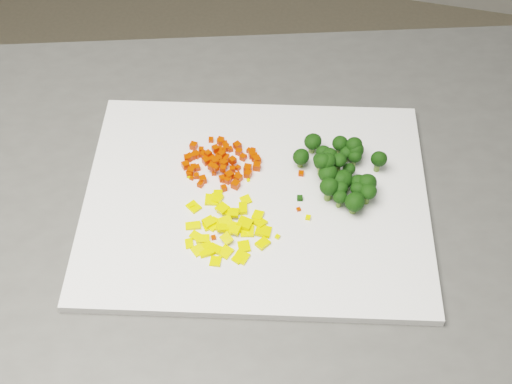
% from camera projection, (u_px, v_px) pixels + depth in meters
% --- Properties ---
extents(counter_block, '(1.17, 0.97, 0.90)m').
position_uv_depth(counter_block, '(265.00, 362.00, 1.27)').
color(counter_block, '#494946').
rests_on(counter_block, ground).
extents(cutting_board, '(0.50, 0.42, 0.01)m').
position_uv_depth(cutting_board, '(256.00, 200.00, 0.92)').
color(cutting_board, white).
rests_on(cutting_board, counter_block).
extents(carrot_pile, '(0.10, 0.10, 0.03)m').
position_uv_depth(carrot_pile, '(221.00, 158.00, 0.94)').
color(carrot_pile, red).
rests_on(carrot_pile, cutting_board).
extents(pepper_pile, '(0.11, 0.11, 0.02)m').
position_uv_depth(pepper_pile, '(227.00, 223.00, 0.88)').
color(pepper_pile, yellow).
rests_on(pepper_pile, cutting_board).
extents(broccoli_pile, '(0.12, 0.12, 0.05)m').
position_uv_depth(broccoli_pile, '(337.00, 165.00, 0.91)').
color(broccoli_pile, black).
rests_on(broccoli_pile, cutting_board).
extents(carrot_cube_0, '(0.01, 0.01, 0.01)m').
position_uv_depth(carrot_cube_0, '(238.00, 175.00, 0.94)').
color(carrot_cube_0, red).
rests_on(carrot_cube_0, carrot_pile).
extents(carrot_cube_1, '(0.01, 0.01, 0.01)m').
position_uv_depth(carrot_cube_1, '(222.00, 154.00, 0.95)').
color(carrot_cube_1, red).
rests_on(carrot_cube_1, carrot_pile).
extents(carrot_cube_2, '(0.01, 0.01, 0.01)m').
position_uv_depth(carrot_cube_2, '(187.00, 158.00, 0.95)').
color(carrot_cube_2, red).
rests_on(carrot_cube_2, carrot_pile).
extents(carrot_cube_3, '(0.01, 0.01, 0.01)m').
position_uv_depth(carrot_cube_3, '(203.00, 155.00, 0.96)').
color(carrot_cube_3, red).
rests_on(carrot_cube_3, carrot_pile).
extents(carrot_cube_4, '(0.01, 0.01, 0.01)m').
position_uv_depth(carrot_cube_4, '(223.00, 163.00, 0.94)').
color(carrot_cube_4, red).
rests_on(carrot_cube_4, carrot_pile).
extents(carrot_cube_5, '(0.01, 0.01, 0.01)m').
position_uv_depth(carrot_cube_5, '(228.00, 180.00, 0.93)').
color(carrot_cube_5, red).
rests_on(carrot_cube_5, carrot_pile).
extents(carrot_cube_6, '(0.01, 0.01, 0.01)m').
position_uv_depth(carrot_cube_6, '(214.00, 173.00, 0.94)').
color(carrot_cube_6, red).
rests_on(carrot_cube_6, carrot_pile).
extents(carrot_cube_7, '(0.01, 0.01, 0.01)m').
position_uv_depth(carrot_cube_7, '(215.00, 149.00, 0.95)').
color(carrot_cube_7, red).
rests_on(carrot_cube_7, carrot_pile).
extents(carrot_cube_8, '(0.01, 0.01, 0.01)m').
position_uv_depth(carrot_cube_8, '(237.00, 146.00, 0.97)').
color(carrot_cube_8, red).
rests_on(carrot_cube_8, carrot_pile).
extents(carrot_cube_9, '(0.01, 0.01, 0.01)m').
position_uv_depth(carrot_cube_9, '(236.00, 185.00, 0.92)').
color(carrot_cube_9, red).
rests_on(carrot_cube_9, carrot_pile).
extents(carrot_cube_10, '(0.01, 0.01, 0.01)m').
position_uv_depth(carrot_cube_10, '(204.00, 154.00, 0.96)').
color(carrot_cube_10, red).
rests_on(carrot_cube_10, carrot_pile).
extents(carrot_cube_11, '(0.01, 0.01, 0.01)m').
position_uv_depth(carrot_cube_11, '(184.00, 166.00, 0.95)').
color(carrot_cube_11, red).
rests_on(carrot_cube_11, carrot_pile).
extents(carrot_cube_12, '(0.01, 0.01, 0.01)m').
position_uv_depth(carrot_cube_12, '(230.00, 149.00, 0.96)').
color(carrot_cube_12, red).
rests_on(carrot_cube_12, carrot_pile).
extents(carrot_cube_13, '(0.01, 0.01, 0.01)m').
position_uv_depth(carrot_cube_13, '(213.00, 163.00, 0.95)').
color(carrot_cube_13, red).
rests_on(carrot_cube_13, carrot_pile).
extents(carrot_cube_14, '(0.01, 0.01, 0.01)m').
position_uv_depth(carrot_cube_14, '(253.00, 151.00, 0.96)').
color(carrot_cube_14, red).
rests_on(carrot_cube_14, carrot_pile).
extents(carrot_cube_15, '(0.01, 0.01, 0.01)m').
position_uv_depth(carrot_cube_15, '(221.00, 141.00, 0.97)').
color(carrot_cube_15, red).
rests_on(carrot_cube_15, carrot_pile).
extents(carrot_cube_16, '(0.01, 0.01, 0.01)m').
position_uv_depth(carrot_cube_16, '(257.00, 166.00, 0.94)').
color(carrot_cube_16, red).
rests_on(carrot_cube_16, carrot_pile).
extents(carrot_cube_17, '(0.01, 0.01, 0.01)m').
position_uv_depth(carrot_cube_17, '(206.00, 161.00, 0.95)').
color(carrot_cube_17, red).
rests_on(carrot_cube_17, carrot_pile).
extents(carrot_cube_18, '(0.01, 0.01, 0.01)m').
position_uv_depth(carrot_cube_18, '(243.00, 157.00, 0.95)').
color(carrot_cube_18, red).
rests_on(carrot_cube_18, carrot_pile).
extents(carrot_cube_19, '(0.01, 0.01, 0.01)m').
position_uv_depth(carrot_cube_19, '(238.00, 168.00, 0.94)').
color(carrot_cube_19, red).
rests_on(carrot_cube_19, carrot_pile).
extents(carrot_cube_20, '(0.01, 0.01, 0.01)m').
position_uv_depth(carrot_cube_20, '(216.00, 162.00, 0.94)').
color(carrot_cube_20, red).
rests_on(carrot_cube_20, carrot_pile).
extents(carrot_cube_21, '(0.01, 0.01, 0.01)m').
position_uv_depth(carrot_cube_21, '(257.00, 160.00, 0.95)').
color(carrot_cube_21, red).
rests_on(carrot_cube_21, carrot_pile).
extents(carrot_cube_22, '(0.01, 0.01, 0.01)m').
position_uv_depth(carrot_cube_22, '(189.00, 157.00, 0.95)').
color(carrot_cube_22, red).
rests_on(carrot_cube_22, carrot_pile).
extents(carrot_cube_23, '(0.01, 0.01, 0.01)m').
position_uv_depth(carrot_cube_23, '(186.00, 165.00, 0.94)').
color(carrot_cube_23, red).
rests_on(carrot_cube_23, carrot_pile).
extents(carrot_cube_24, '(0.01, 0.01, 0.01)m').
position_uv_depth(carrot_cube_24, '(222.00, 179.00, 0.93)').
color(carrot_cube_24, red).
rests_on(carrot_cube_24, carrot_pile).
extents(carrot_cube_25, '(0.01, 0.01, 0.01)m').
position_uv_depth(carrot_cube_25, '(219.00, 159.00, 0.94)').
color(carrot_cube_25, red).
rests_on(carrot_cube_25, carrot_pile).
extents(carrot_cube_26, '(0.01, 0.01, 0.01)m').
position_uv_depth(carrot_cube_26, '(225.00, 158.00, 0.95)').
color(carrot_cube_26, red).
rests_on(carrot_cube_26, carrot_pile).
extents(carrot_cube_27, '(0.01, 0.01, 0.01)m').
position_uv_depth(carrot_cube_27, '(201.00, 150.00, 0.96)').
color(carrot_cube_27, red).
rests_on(carrot_cube_27, carrot_pile).
extents(carrot_cube_28, '(0.01, 0.01, 0.01)m').
position_uv_depth(carrot_cube_28, '(221.00, 156.00, 0.95)').
color(carrot_cube_28, red).
rests_on(carrot_cube_28, carrot_pile).
extents(carrot_cube_29, '(0.01, 0.01, 0.01)m').
position_uv_depth(carrot_cube_29, '(223.00, 151.00, 0.95)').
color(carrot_cube_29, red).
rests_on(carrot_cube_29, carrot_pile).
extents(carrot_cube_30, '(0.01, 0.01, 0.01)m').
position_uv_depth(carrot_cube_30, '(206.00, 157.00, 0.96)').
color(carrot_cube_30, red).
rests_on(carrot_cube_30, carrot_pile).
extents(carrot_cube_31, '(0.01, 0.01, 0.01)m').
position_uv_depth(carrot_cube_31, '(212.00, 167.00, 0.94)').
color(carrot_cube_31, red).
rests_on(carrot_cube_31, carrot_pile).
extents(carrot_cube_32, '(0.01, 0.01, 0.01)m').
position_uv_depth(carrot_cube_32, '(219.00, 155.00, 0.96)').
color(carrot_cube_32, red).
rests_on(carrot_cube_32, carrot_pile).
extents(carrot_cube_33, '(0.01, 0.01, 0.01)m').
position_uv_depth(carrot_cube_33, '(208.00, 154.00, 0.95)').
color(carrot_cube_33, red).
rests_on(carrot_cube_33, carrot_pile).
extents(carrot_cube_34, '(0.01, 0.01, 0.01)m').
position_uv_depth(carrot_cube_34, '(232.00, 160.00, 0.94)').
color(carrot_cube_34, red).
rests_on(carrot_cube_34, carrot_pile).
extents(carrot_cube_35, '(0.01, 0.01, 0.01)m').
position_uv_depth(carrot_cube_35, '(220.00, 149.00, 0.95)').
color(carrot_cube_35, red).
rests_on(carrot_cube_35, carrot_pile).
extents(carrot_cube_36, '(0.01, 0.01, 0.01)m').
position_uv_depth(carrot_cube_36, '(211.00, 166.00, 0.95)').
color(carrot_cube_36, red).
rests_on(carrot_cube_36, carrot_pile).
extents(carrot_cube_37, '(0.01, 0.01, 0.01)m').
position_uv_depth(carrot_cube_37, '(220.00, 164.00, 0.95)').
color(carrot_cube_37, red).
rests_on(carrot_cube_37, carrot_pile).
extents(carrot_cube_38, '(0.01, 0.01, 0.01)m').
position_uv_depth(carrot_cube_38, '(248.00, 174.00, 0.94)').
color(carrot_cube_38, red).
rests_on(carrot_cube_38, carrot_pile).
extents(carrot_cube_39, '(0.01, 0.01, 0.01)m').
position_uv_depth(carrot_cube_39, '(224.00, 188.00, 0.92)').
color(carrot_cube_39, red).
rests_on(carrot_cube_39, carrot_pile).
extents(carrot_cube_40, '(0.01, 0.01, 0.01)m').
position_uv_depth(carrot_cube_40, '(248.00, 168.00, 0.94)').
color(carrot_cube_40, red).
rests_on(carrot_cube_40, carrot_pile).
extents(carrot_cube_41, '(0.01, 0.01, 0.01)m').
position_uv_depth(carrot_cube_41, '(232.00, 169.00, 0.94)').
color(carrot_cube_41, red).
rests_on(carrot_cube_41, carrot_pile).
extents(carrot_cube_42, '(0.01, 0.01, 0.01)m').
position_uv_depth(carrot_cube_42, '(197.00, 155.00, 0.96)').
color(carrot_cube_42, red).
rests_on(carrot_cube_42, carrot_pile).
extents(carrot_cube_43, '(0.01, 0.01, 0.01)m').
position_uv_depth(carrot_cube_43, '(223.00, 180.00, 0.93)').
color(carrot_cube_43, red).
rests_on(carrot_cube_43, carrot_pile).
extents(carrot_cube_44, '(0.01, 0.01, 0.01)m').
position_uv_depth(carrot_cube_44, '(191.00, 171.00, 0.94)').
color(carrot_cube_44, red).
rests_on(carrot_cube_44, carrot_pile).
extents(carrot_cube_45, '(0.01, 0.01, 0.01)m').
position_uv_depth(carrot_cube_45, '(197.00, 176.00, 0.93)').
color(carrot_cube_45, red).
rests_on(carrot_cube_45, carrot_pile).
extents(carrot_cube_46, '(0.01, 0.01, 0.01)m').
position_uv_depth(carrot_cube_46, '(249.00, 151.00, 0.96)').
color(carrot_cube_46, red).
rests_on(carrot_cube_46, carrot_pile).
extents(carrot_cube_47, '(0.01, 0.01, 0.01)m').
position_uv_depth(carrot_cube_47, '(229.00, 176.00, 0.93)').
color(carrot_cube_47, red).
rests_on(carrot_cube_47, carrot_pile).
extents(carrot_cube_48, '(0.01, 0.01, 0.01)m').
position_uv_depth(carrot_cube_48, '(225.00, 144.00, 0.97)').
color(carrot_cube_48, red).
rests_on(carrot_cube_48, carrot_pile).
extents(carrot_cube_49, '(0.01, 0.01, 0.01)m').
position_uv_depth(carrot_cube_49, '(254.00, 157.00, 0.95)').
color(carrot_cube_49, red).
rests_on(carrot_cube_49, carrot_pile).
extents(carrot_cube_50, '(0.01, 0.01, 0.01)m').
position_uv_depth(carrot_cube_50, '(221.00, 142.00, 0.97)').
color(carrot_cube_50, red).
rests_on(carrot_cube_50, carrot_pile).
extents(carrot_cube_51, '(0.01, 0.01, 0.01)m').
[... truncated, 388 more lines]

